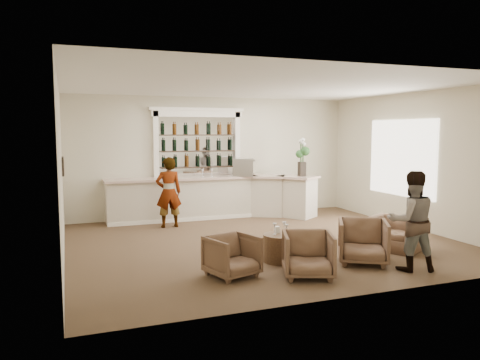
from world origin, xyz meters
The scene contains 19 objects.
ground centered at (0.00, 0.00, 0.00)m, with size 8.00×8.00×0.00m, color brown.
room_shell centered at (0.16, 0.71, 2.34)m, with size 8.04×7.02×3.32m.
bar_counter centered at (-0.16, 3.00, 0.57)m, with size 5.72×1.80×1.14m.
back_bar_alcove centered at (-0.50, 3.41, 2.03)m, with size 2.64×0.25×3.00m.
cocktail_table centered at (-0.29, -1.48, 0.25)m, with size 0.66×0.66×0.50m, color brown.
sommelier centered at (-1.57, 2.26, 0.87)m, with size 0.63×0.42×1.74m, color gray.
guest centered at (1.56, -2.73, 0.85)m, with size 0.83×0.65×1.70m, color gray.
armchair_left centered at (-1.42, -2.01, 0.34)m, with size 0.73×0.75×0.68m, color brown.
armchair_center centered at (-0.27, -2.46, 0.37)m, with size 0.79×0.81×0.74m, color brown.
armchair_right centered at (1.04, -2.10, 0.40)m, with size 0.85×0.87×0.79m, color brown.
armchair_far centered at (2.25, -1.50, 0.32)m, with size 0.99×0.87×0.65m, color brown.
espresso_machine centered at (0.65, 2.91, 1.38)m, with size 0.55×0.46×0.48m, color silver.
flower_vase centered at (2.14, 2.32, 1.72)m, with size 0.27×0.27×1.03m.
wine_glass_bar_left centered at (-0.48, 3.03, 1.25)m, with size 0.07×0.07×0.21m, color white, non-canonical shape.
wine_glass_bar_right centered at (-0.21, 3.05, 1.25)m, with size 0.07×0.07×0.21m, color white, non-canonical shape.
wine_glass_tbl_a centered at (-0.41, -1.45, 0.60)m, with size 0.07×0.07×0.21m, color white, non-canonical shape.
wine_glass_tbl_b centered at (-0.19, -1.40, 0.60)m, with size 0.07×0.07×0.21m, color white, non-canonical shape.
wine_glass_tbl_c centered at (-0.25, -1.61, 0.60)m, with size 0.07×0.07×0.21m, color white, non-canonical shape.
napkin_holder centered at (-0.31, -1.34, 0.56)m, with size 0.08×0.08×0.12m, color white.
Camera 1 is at (-3.91, -9.03, 2.37)m, focal length 35.00 mm.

